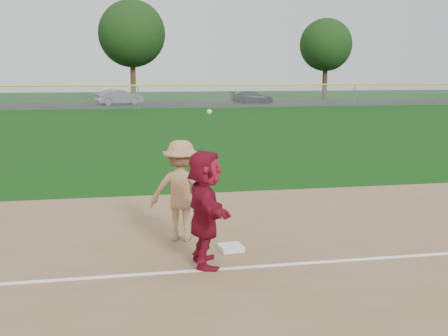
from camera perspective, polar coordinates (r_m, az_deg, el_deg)
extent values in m
plane|color=#0D3A0B|center=(10.20, 1.65, -8.64)|extent=(160.00, 160.00, 0.00)
cube|color=white|center=(9.45, 2.73, -10.00)|extent=(60.00, 0.10, 0.01)
cube|color=black|center=(55.57, -8.95, 6.39)|extent=(120.00, 10.00, 0.01)
cube|color=white|center=(10.29, 0.72, -8.09)|extent=(0.45, 0.45, 0.09)
imported|color=maroon|center=(9.28, -1.95, -4.11)|extent=(0.62, 1.82, 1.95)
imported|color=slate|center=(55.18, -10.60, 7.10)|extent=(4.75, 2.90, 1.48)
imported|color=black|center=(56.99, 2.88, 7.22)|extent=(4.35, 1.85, 1.25)
imported|color=gray|center=(10.69, -4.36, -2.32)|extent=(1.41, 1.08, 1.93)
sphere|color=silver|center=(10.25, -1.49, 5.74)|extent=(0.09, 0.09, 0.09)
plane|color=#999EA0|center=(49.53, -8.69, 7.15)|extent=(110.00, 0.00, 110.00)
cylinder|color=yellow|center=(49.49, -8.72, 8.30)|extent=(110.00, 0.12, 0.12)
cylinder|color=gray|center=(49.53, -8.69, 7.15)|extent=(0.08, 0.08, 2.00)
cylinder|color=gray|center=(54.21, 13.11, 7.23)|extent=(0.08, 0.08, 2.00)
cylinder|color=#3E2816|center=(60.98, -9.21, 8.61)|extent=(0.56, 0.56, 4.10)
sphere|color=black|center=(61.09, -9.34, 13.33)|extent=(7.00, 7.00, 7.00)
cylinder|color=#341E13|center=(66.77, 10.19, 8.47)|extent=(0.56, 0.56, 3.64)
sphere|color=black|center=(66.82, 10.31, 12.22)|extent=(6.00, 6.00, 6.00)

